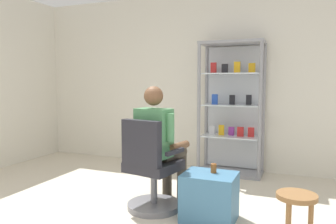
% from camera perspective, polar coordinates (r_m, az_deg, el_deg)
% --- Properties ---
extents(back_wall, '(6.00, 0.10, 2.70)m').
position_cam_1_polar(back_wall, '(5.16, 7.28, 5.41)').
color(back_wall, silver).
rests_on(back_wall, ground).
extents(display_cabinet_main, '(0.90, 0.45, 1.90)m').
position_cam_1_polar(display_cabinet_main, '(4.85, 11.08, 0.80)').
color(display_cabinet_main, gray).
rests_on(display_cabinet_main, ground).
extents(office_chair, '(0.61, 0.57, 0.96)m').
position_cam_1_polar(office_chair, '(3.45, -3.01, -10.56)').
color(office_chair, slate).
rests_on(office_chair, ground).
extents(seated_shopkeeper, '(0.54, 0.61, 1.29)m').
position_cam_1_polar(seated_shopkeeper, '(3.51, -1.45, -4.95)').
color(seated_shopkeeper, '#3F382D').
rests_on(seated_shopkeeper, ground).
extents(storage_crate, '(0.50, 0.41, 0.46)m').
position_cam_1_polar(storage_crate, '(3.30, 7.22, -14.39)').
color(storage_crate, teal).
rests_on(storage_crate, ground).
extents(tea_glass, '(0.06, 0.06, 0.09)m').
position_cam_1_polar(tea_glass, '(3.25, 7.92, -9.64)').
color(tea_glass, brown).
rests_on(tea_glass, storage_crate).
extents(wooden_stool, '(0.32, 0.32, 0.44)m').
position_cam_1_polar(wooden_stool, '(2.93, 21.39, -14.75)').
color(wooden_stool, olive).
rests_on(wooden_stool, ground).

